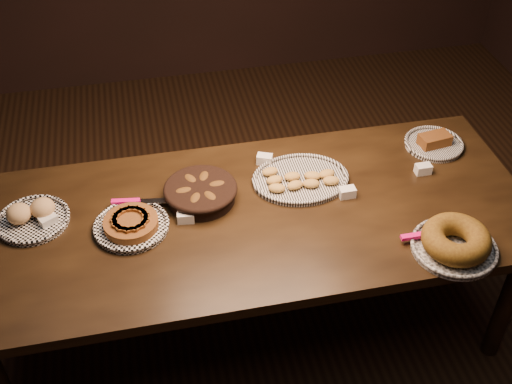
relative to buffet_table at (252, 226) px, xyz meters
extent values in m
plane|color=black|center=(0.00, 0.00, -0.68)|extent=(5.00, 5.00, 0.00)
cube|color=black|center=(0.00, 0.00, 0.05)|extent=(2.40, 1.00, 0.05)
cylinder|color=black|center=(1.08, -0.38, -0.33)|extent=(0.08, 0.08, 0.70)
cylinder|color=black|center=(-1.08, 0.38, -0.33)|extent=(0.08, 0.08, 0.70)
cylinder|color=black|center=(1.08, 0.38, -0.33)|extent=(0.08, 0.08, 0.70)
torus|color=white|center=(-0.50, 0.01, 0.09)|extent=(0.31, 0.31, 0.02)
cylinder|color=#512F10|center=(-0.50, 0.01, 0.10)|extent=(0.25, 0.25, 0.04)
cube|color=#53200E|center=(-0.44, 0.02, 0.13)|extent=(0.03, 0.08, 0.01)
cube|color=#53200E|center=(-0.45, 0.05, 0.13)|extent=(0.06, 0.08, 0.01)
cube|color=#53200E|center=(-0.47, 0.06, 0.13)|extent=(0.08, 0.05, 0.01)
cube|color=#53200E|center=(-0.50, 0.07, 0.13)|extent=(0.08, 0.02, 0.01)
cube|color=#53200E|center=(-0.53, 0.06, 0.13)|extent=(0.08, 0.06, 0.01)
cube|color=#53200E|center=(-0.55, 0.04, 0.13)|extent=(0.06, 0.08, 0.01)
cube|color=#53200E|center=(-0.56, 0.02, 0.13)|extent=(0.03, 0.08, 0.01)
cube|color=#53200E|center=(-0.56, -0.01, 0.13)|extent=(0.05, 0.08, 0.01)
cube|color=#53200E|center=(-0.54, -0.04, 0.13)|extent=(0.07, 0.07, 0.01)
cube|color=#53200E|center=(-0.52, -0.05, 0.13)|extent=(0.08, 0.04, 0.01)
cube|color=#53200E|center=(-0.49, -0.05, 0.13)|extent=(0.08, 0.04, 0.01)
cube|color=#53200E|center=(-0.46, -0.04, 0.13)|extent=(0.07, 0.07, 0.01)
cube|color=#53200E|center=(-0.44, -0.01, 0.13)|extent=(0.05, 0.08, 0.01)
cube|color=#F60C7E|center=(-0.52, 0.15, 0.10)|extent=(0.12, 0.04, 0.02)
cube|color=silver|center=(-0.39, 0.13, 0.10)|extent=(0.15, 0.05, 0.00)
torus|color=black|center=(0.25, 0.16, 0.09)|extent=(0.35, 0.35, 0.02)
ellipsoid|color=olive|center=(0.13, 0.10, 0.10)|extent=(0.09, 0.07, 0.04)
ellipsoid|color=olive|center=(0.21, 0.11, 0.10)|extent=(0.09, 0.07, 0.04)
ellipsoid|color=olive|center=(0.29, 0.10, 0.10)|extent=(0.08, 0.06, 0.04)
ellipsoid|color=olive|center=(0.38, 0.10, 0.10)|extent=(0.08, 0.06, 0.04)
ellipsoid|color=olive|center=(0.13, 0.16, 0.10)|extent=(0.08, 0.06, 0.04)
ellipsoid|color=olive|center=(0.22, 0.17, 0.10)|extent=(0.08, 0.05, 0.04)
ellipsoid|color=olive|center=(0.31, 0.15, 0.10)|extent=(0.09, 0.07, 0.04)
ellipsoid|color=olive|center=(0.37, 0.15, 0.10)|extent=(0.08, 0.06, 0.04)
ellipsoid|color=olive|center=(0.13, 0.22, 0.10)|extent=(0.08, 0.06, 0.04)
torus|color=black|center=(0.74, -0.38, 0.09)|extent=(0.34, 0.34, 0.02)
torus|color=brown|center=(0.74, -0.38, 0.13)|extent=(0.34, 0.34, 0.09)
cube|color=#F60C7E|center=(0.60, -0.30, 0.10)|extent=(0.12, 0.02, 0.02)
cube|color=silver|center=(0.73, -0.30, 0.10)|extent=(0.15, 0.03, 0.00)
cylinder|color=black|center=(-0.20, 0.13, 0.11)|extent=(0.37, 0.37, 0.07)
torus|color=black|center=(-0.20, 0.13, 0.13)|extent=(0.32, 0.32, 0.03)
ellipsoid|color=#321B0A|center=(-0.12, 0.14, 0.13)|extent=(0.10, 0.06, 0.04)
ellipsoid|color=#321B0A|center=(-0.17, 0.20, 0.13)|extent=(0.08, 0.11, 0.04)
ellipsoid|color=#321B0A|center=(-0.23, 0.20, 0.13)|extent=(0.09, 0.11, 0.04)
ellipsoid|color=#321B0A|center=(-0.27, 0.12, 0.13)|extent=(0.10, 0.06, 0.04)
ellipsoid|color=#321B0A|center=(-0.23, 0.06, 0.13)|extent=(0.09, 0.11, 0.04)
ellipsoid|color=#321B0A|center=(-0.16, 0.06, 0.13)|extent=(0.09, 0.11, 0.04)
torus|color=white|center=(-0.90, 0.13, 0.09)|extent=(0.30, 0.30, 0.02)
ellipsoid|color=tan|center=(-0.95, 0.14, 0.13)|extent=(0.10, 0.10, 0.08)
ellipsoid|color=tan|center=(-0.85, 0.15, 0.13)|extent=(0.10, 0.10, 0.08)
torus|color=black|center=(0.95, 0.29, 0.09)|extent=(0.28, 0.28, 0.02)
cube|color=#512F10|center=(0.95, 0.29, 0.11)|extent=(0.16, 0.11, 0.05)
cube|color=white|center=(-0.28, 0.01, 0.10)|extent=(0.07, 0.05, 0.04)
cube|color=white|center=(0.13, 0.32, 0.10)|extent=(0.08, 0.07, 0.04)
cube|color=white|center=(0.43, 0.02, 0.10)|extent=(0.07, 0.05, 0.04)
cube|color=white|center=(-0.83, 0.10, 0.10)|extent=(0.08, 0.07, 0.04)
cube|color=white|center=(0.81, 0.10, 0.10)|extent=(0.07, 0.05, 0.04)
camera|label=1|loc=(-0.40, -1.96, 1.90)|focal=45.00mm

